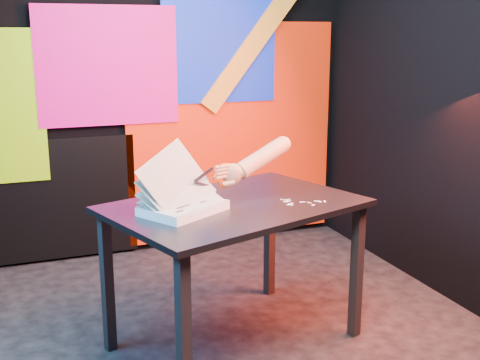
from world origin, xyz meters
name	(u,v)px	position (x,y,z in m)	size (l,w,h in m)	color
room	(210,80)	(0.00, 0.00, 1.35)	(3.01, 3.01, 2.71)	black
backdrop	(155,122)	(0.06, 1.46, 0.96)	(2.88, 0.05, 2.08)	red
work_table	(235,221)	(0.11, -0.04, 0.66)	(1.39, 1.13, 0.75)	#282526
printout_stack	(183,206)	(-0.17, -0.10, 0.78)	(0.45, 0.41, 0.34)	silver
scissors	(222,176)	(0.06, 0.01, 0.88)	(0.21, 0.09, 0.13)	#9FA4B2
hand_forearm	(257,160)	(0.28, 0.09, 0.93)	(0.47, 0.22, 0.21)	tan
paper_clippings	(302,202)	(0.42, -0.14, 0.75)	(0.21, 0.16, 0.00)	silver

